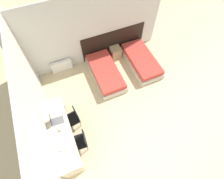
{
  "coord_description": "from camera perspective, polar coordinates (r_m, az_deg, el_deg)",
  "views": [
    {
      "loc": [
        -1.15,
        -0.29,
        5.39
      ],
      "look_at": [
        0.0,
        2.39,
        0.55
      ],
      "focal_mm": 28.0,
      "sensor_mm": 36.0,
      "label": 1
    }
  ],
  "objects": [
    {
      "name": "open_notebook",
      "position": [
        4.91,
        -15.46,
        -17.53
      ],
      "size": [
        0.29,
        0.22,
        0.02
      ],
      "rotation": [
        0.0,
        0.0,
        -0.1
      ],
      "color": "#B21E1E",
      "rests_on": "desk"
    },
    {
      "name": "wall_back",
      "position": [
        6.27,
        -7.52,
        18.33
      ],
      "size": [
        5.35,
        0.05,
        2.7
      ],
      "color": "silver",
      "rests_on": "ground_plane"
    },
    {
      "name": "wall_left",
      "position": [
        4.85,
        -23.68,
        -5.91
      ],
      "size": [
        0.05,
        5.35,
        2.7
      ],
      "color": "silver",
      "rests_on": "ground_plane"
    },
    {
      "name": "radiator",
      "position": [
        6.87,
        -16.05,
        7.38
      ],
      "size": [
        0.77,
        0.12,
        0.48
      ],
      "color": "silver",
      "rests_on": "ground_plane"
    },
    {
      "name": "bed_near_window",
      "position": [
        6.46,
        -2.15,
        5.4
      ],
      "size": [
        0.94,
        1.93,
        0.4
      ],
      "color": "beige",
      "rests_on": "ground_plane"
    },
    {
      "name": "ground_plane",
      "position": [
        5.52,
        10.68,
        -23.12
      ],
      "size": [
        20.0,
        20.0,
        0.0
      ],
      "primitive_type": "plane",
      "color": "beige"
    },
    {
      "name": "laptop",
      "position": [
        5.14,
        -18.06,
        -9.59
      ],
      "size": [
        0.36,
        0.25,
        0.35
      ],
      "rotation": [
        0.0,
        0.0,
        -0.08
      ],
      "color": "slate",
      "rests_on": "desk"
    },
    {
      "name": "headboard_panel",
      "position": [
        7.0,
        0.42,
        15.14
      ],
      "size": [
        2.53,
        0.03,
        1.09
      ],
      "color": "black",
      "rests_on": "ground_plane"
    },
    {
      "name": "chair_near_laptop",
      "position": [
        5.44,
        -12.63,
        -8.98
      ],
      "size": [
        0.47,
        0.47,
        0.81
      ],
      "rotation": [
        0.0,
        0.0,
        0.13
      ],
      "color": "black",
      "rests_on": "ground_plane"
    },
    {
      "name": "bed_near_door",
      "position": [
        6.92,
        9.5,
        9.23
      ],
      "size": [
        0.94,
        1.93,
        0.4
      ],
      "color": "beige",
      "rests_on": "ground_plane"
    },
    {
      "name": "mug",
      "position": [
        5.03,
        -16.3,
        -12.35
      ],
      "size": [
        0.08,
        0.08,
        0.09
      ],
      "color": "white",
      "rests_on": "desk"
    },
    {
      "name": "nightstand",
      "position": [
        7.08,
        1.15,
        12.05
      ],
      "size": [
        0.39,
        0.39,
        0.44
      ],
      "color": "tan",
      "rests_on": "ground_plane"
    },
    {
      "name": "desk",
      "position": [
        5.21,
        -16.22,
        -13.54
      ],
      "size": [
        0.6,
        2.15,
        0.75
      ],
      "color": "beige",
      "rests_on": "ground_plane"
    },
    {
      "name": "chair_near_notebook",
      "position": [
        5.17,
        -10.2,
        -16.16
      ],
      "size": [
        0.45,
        0.45,
        0.81
      ],
      "rotation": [
        0.0,
        0.0,
        -0.08
      ],
      "color": "black",
      "rests_on": "ground_plane"
    }
  ]
}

